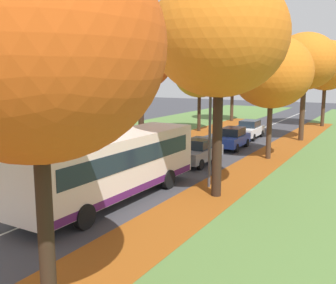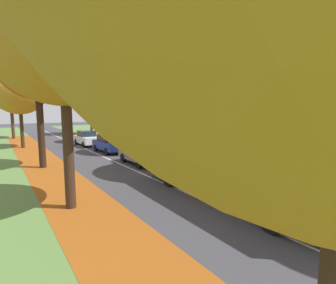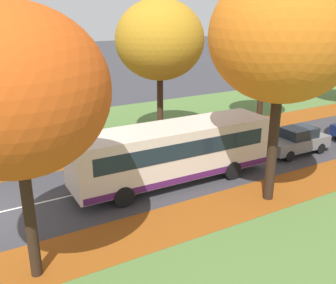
{
  "view_description": "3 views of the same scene",
  "coord_description": "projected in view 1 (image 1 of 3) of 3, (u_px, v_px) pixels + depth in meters",
  "views": [
    {
      "loc": [
        11.77,
        -4.65,
        5.66
      ],
      "look_at": [
        0.68,
        14.76,
        1.81
      ],
      "focal_mm": 42.0,
      "sensor_mm": 36.0,
      "label": 1
    },
    {
      "loc": [
        -7.36,
        1.06,
        3.98
      ],
      "look_at": [
        0.38,
        12.71,
        2.18
      ],
      "focal_mm": 28.0,
      "sensor_mm": 36.0,
      "label": 2
    },
    {
      "loc": [
        16.87,
        -0.34,
        8.57
      ],
      "look_at": [
        -0.58,
        9.73,
        1.54
      ],
      "focal_mm": 42.0,
      "sensor_mm": 36.0,
      "label": 3
    }
  ],
  "objects": [
    {
      "name": "car_blue_following",
      "position": [
        232.0,
        138.0,
        30.29
      ],
      "size": [
        1.89,
        4.26,
        1.62
      ],
      "color": "#233D9E",
      "rests_on": "ground"
    },
    {
      "name": "road_centre_line",
      "position": [
        196.0,
        155.0,
        27.81
      ],
      "size": [
        0.12,
        80.0,
        0.01
      ],
      "primitive_type": "cube",
      "color": "silver",
      "rests_on": "ground"
    },
    {
      "name": "tree_right_mid",
      "position": [
        272.0,
        72.0,
        25.78
      ],
      "size": [
        5.32,
        5.32,
        8.23
      ],
      "color": "#422D1E",
      "rests_on": "ground"
    },
    {
      "name": "leaf_litter_left",
      "position": [
        90.0,
        165.0,
        24.92
      ],
      "size": [
        2.8,
        60.0,
        0.0
      ],
      "primitive_type": "cube",
      "color": "#8C4714",
      "rests_on": "grass_verge_left"
    },
    {
      "name": "tree_right_distant",
      "position": [
        326.0,
        65.0,
        42.41
      ],
      "size": [
        5.98,
        5.98,
        9.33
      ],
      "color": "#422D1E",
      "rests_on": "ground"
    },
    {
      "name": "streetlamp_right",
      "position": [
        204.0,
        114.0,
        19.52
      ],
      "size": [
        1.89,
        0.28,
        6.0
      ],
      "color": "#47474C",
      "rests_on": "ground"
    },
    {
      "name": "tree_left_mid",
      "position": [
        140.0,
        61.0,
        29.22
      ],
      "size": [
        4.86,
        4.86,
        8.88
      ],
      "color": "black",
      "rests_on": "ground"
    },
    {
      "name": "tree_left_near",
      "position": [
        53.0,
        59.0,
        22.03
      ],
      "size": [
        5.53,
        5.53,
        9.03
      ],
      "color": "#382619",
      "rests_on": "ground"
    },
    {
      "name": "tree_right_near",
      "position": [
        219.0,
        35.0,
        17.32
      ],
      "size": [
        6.12,
        6.12,
        10.14
      ],
      "color": "black",
      "rests_on": "ground"
    },
    {
      "name": "car_white_third_in_line",
      "position": [
        249.0,
        129.0,
        35.1
      ],
      "size": [
        1.87,
        4.24,
        1.62
      ],
      "color": "silver",
      "rests_on": "ground"
    },
    {
      "name": "bus",
      "position": [
        113.0,
        164.0,
        17.62
      ],
      "size": [
        2.78,
        10.44,
        2.98
      ],
      "color": "beige",
      "rests_on": "ground"
    },
    {
      "name": "car_grey_lead",
      "position": [
        199.0,
        151.0,
        25.05
      ],
      "size": [
        1.81,
        4.22,
        1.62
      ],
      "color": "slate",
      "rests_on": "ground"
    },
    {
      "name": "tree_left_distant",
      "position": [
        233.0,
        67.0,
        47.39
      ],
      "size": [
        5.89,
        5.89,
        9.24
      ],
      "color": "#422D1E",
      "rests_on": "ground"
    },
    {
      "name": "tree_left_far",
      "position": [
        200.0,
        74.0,
        38.87
      ],
      "size": [
        5.08,
        5.08,
        7.97
      ],
      "color": "#382619",
      "rests_on": "ground"
    },
    {
      "name": "grass_verge_left",
      "position": [
        95.0,
        144.0,
        32.3
      ],
      "size": [
        12.0,
        90.0,
        0.01
      ],
      "primitive_type": "cube",
      "color": "#517538",
      "rests_on": "ground"
    },
    {
      "name": "leaf_litter_right",
      "position": [
        226.0,
        184.0,
        20.42
      ],
      "size": [
        2.8,
        60.0,
        0.0
      ],
      "primitive_type": "cube",
      "color": "#8C4714",
      "rests_on": "grass_verge_right"
    },
    {
      "name": "grass_verge_right",
      "position": [
        336.0,
        171.0,
        23.31
      ],
      "size": [
        12.0,
        90.0,
        0.01
      ],
      "primitive_type": "cube",
      "color": "#517538",
      "rests_on": "ground"
    },
    {
      "name": "tree_right_far",
      "position": [
        305.0,
        62.0,
        33.04
      ],
      "size": [
        5.32,
        5.32,
        9.16
      ],
      "color": "#422D1E",
      "rests_on": "ground"
    },
    {
      "name": "tree_right_nearest",
      "position": [
        35.0,
        46.0,
        8.29
      ],
      "size": [
        5.59,
        5.59,
        8.78
      ],
      "color": "black",
      "rests_on": "ground"
    }
  ]
}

